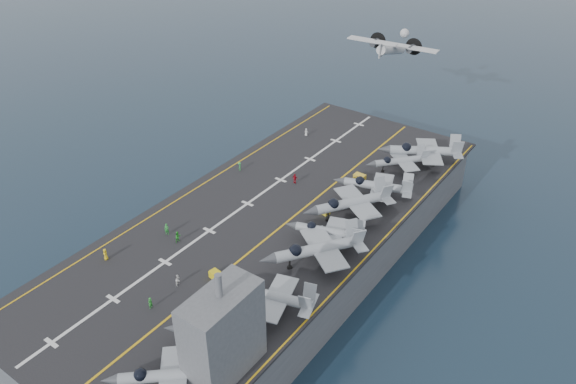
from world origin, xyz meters
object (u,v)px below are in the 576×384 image
Objects in this scene: tow_cart_a at (216,275)px; transport_plane at (391,50)px; fighter_jet_0 at (167,374)px; island_superstructure at (222,325)px.

transport_plane reaches higher than tow_cart_a.
tow_cart_a is (-8.53, 17.89, -1.74)m from fighter_jet_0.
island_superstructure reaches higher than tow_cart_a.
island_superstructure is at bearing -75.37° from transport_plane.
transport_plane reaches higher than fighter_jet_0.
island_superstructure reaches higher than fighter_jet_0.
transport_plane is at bearing 97.96° from tow_cart_a.
island_superstructure is 0.95× the size of fighter_jet_0.
island_superstructure is 18.31m from tow_cart_a.
tow_cart_a is at bearing 135.81° from island_superstructure.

